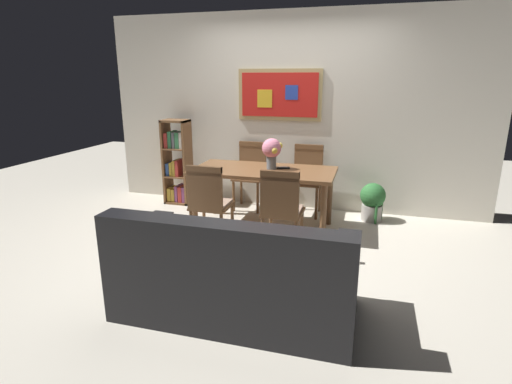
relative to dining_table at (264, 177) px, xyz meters
name	(u,v)px	position (x,y,z in m)	size (l,w,h in m)	color
ground_plane	(262,247)	(0.14, -0.60, -0.63)	(12.00, 12.00, 0.00)	beige
wall_back_with_painting	(292,113)	(0.14, 0.96, 0.67)	(5.20, 0.14, 2.60)	silver
dining_table	(264,177)	(0.00, 0.00, 0.00)	(1.67, 0.81, 0.72)	brown
dining_chair_near_right	(282,205)	(0.38, -0.73, -0.10)	(0.40, 0.41, 0.91)	brown
dining_chair_near_left	(209,199)	(-0.40, -0.73, -0.10)	(0.40, 0.41, 0.91)	brown
dining_chair_far_right	(307,174)	(0.41, 0.70, -0.10)	(0.40, 0.41, 0.91)	brown
dining_chair_far_left	(251,170)	(-0.38, 0.73, -0.10)	(0.40, 0.41, 0.91)	brown
leather_couch	(234,278)	(0.27, -1.89, -0.32)	(1.80, 0.84, 0.84)	black
bookshelf	(177,165)	(-1.45, 0.64, -0.07)	(0.36, 0.28, 1.20)	brown
potted_ivy	(372,201)	(1.27, 0.61, -0.37)	(0.31, 0.31, 0.53)	#B2ADA3
flower_vase	(272,150)	(0.09, 0.04, 0.32)	(0.24, 0.23, 0.36)	slate
tv_remote	(283,168)	(0.22, 0.09, 0.10)	(0.16, 0.09, 0.02)	black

